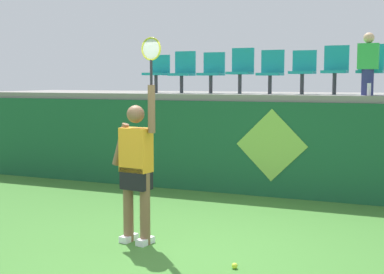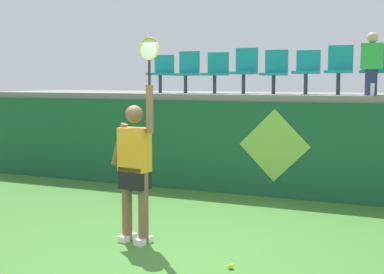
{
  "view_description": "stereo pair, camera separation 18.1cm",
  "coord_description": "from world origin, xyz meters",
  "px_view_note": "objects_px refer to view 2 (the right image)",
  "views": [
    {
      "loc": [
        2.64,
        -5.76,
        2.04
      ],
      "look_at": [
        -0.3,
        1.26,
        1.25
      ],
      "focal_mm": 51.18,
      "sensor_mm": 36.0,
      "label": 1
    },
    {
      "loc": [
        2.81,
        -5.69,
        2.04
      ],
      "look_at": [
        -0.3,
        1.26,
        1.25
      ],
      "focal_mm": 51.18,
      "sensor_mm": 36.0,
      "label": 2
    }
  ],
  "objects_px": {
    "tennis_ball": "(231,266)",
    "spectator_0": "(372,63)",
    "stadium_chair_1": "(187,70)",
    "stadium_chair_6": "(339,67)",
    "stadium_chair_2": "(216,71)",
    "water_bottle": "(372,89)",
    "stadium_chair_5": "(307,69)",
    "stadium_chair_7": "(374,67)",
    "stadium_chair_4": "(275,70)",
    "stadium_chair_0": "(162,71)",
    "tennis_player": "(135,165)",
    "stadium_chair_3": "(245,68)"
  },
  "relations": [
    {
      "from": "stadium_chair_1",
      "to": "stadium_chair_7",
      "type": "bearing_deg",
      "value": 0.02
    },
    {
      "from": "tennis_player",
      "to": "spectator_0",
      "type": "distance_m",
      "value": 4.62
    },
    {
      "from": "tennis_player",
      "to": "stadium_chair_0",
      "type": "relative_size",
      "value": 3.3
    },
    {
      "from": "stadium_chair_0",
      "to": "stadium_chair_3",
      "type": "distance_m",
      "value": 1.79
    },
    {
      "from": "tennis_player",
      "to": "stadium_chair_2",
      "type": "height_order",
      "value": "stadium_chair_2"
    },
    {
      "from": "tennis_player",
      "to": "water_bottle",
      "type": "distance_m",
      "value": 4.43
    },
    {
      "from": "tennis_ball",
      "to": "stadium_chair_6",
      "type": "bearing_deg",
      "value": 85.59
    },
    {
      "from": "water_bottle",
      "to": "stadium_chair_6",
      "type": "height_order",
      "value": "stadium_chair_6"
    },
    {
      "from": "stadium_chair_1",
      "to": "stadium_chair_2",
      "type": "distance_m",
      "value": 0.62
    },
    {
      "from": "tennis_ball",
      "to": "stadium_chair_3",
      "type": "distance_m",
      "value": 5.32
    },
    {
      "from": "tennis_player",
      "to": "stadium_chair_1",
      "type": "distance_m",
      "value": 4.52
    },
    {
      "from": "stadium_chair_6",
      "to": "stadium_chair_2",
      "type": "bearing_deg",
      "value": -179.9
    },
    {
      "from": "water_bottle",
      "to": "tennis_ball",
      "type": "bearing_deg",
      "value": -103.84
    },
    {
      "from": "stadium_chair_1",
      "to": "stadium_chair_6",
      "type": "relative_size",
      "value": 0.95
    },
    {
      "from": "tennis_ball",
      "to": "stadium_chair_0",
      "type": "distance_m",
      "value": 6.02
    },
    {
      "from": "tennis_ball",
      "to": "spectator_0",
      "type": "distance_m",
      "value": 4.84
    },
    {
      "from": "tennis_player",
      "to": "stadium_chair_2",
      "type": "bearing_deg",
      "value": 97.81
    },
    {
      "from": "stadium_chair_7",
      "to": "stadium_chair_0",
      "type": "bearing_deg",
      "value": -179.86
    },
    {
      "from": "stadium_chair_7",
      "to": "spectator_0",
      "type": "xyz_separation_m",
      "value": [
        0.0,
        -0.46,
        0.05
      ]
    },
    {
      "from": "stadium_chair_2",
      "to": "stadium_chair_4",
      "type": "relative_size",
      "value": 0.97
    },
    {
      "from": "stadium_chair_7",
      "to": "stadium_chair_2",
      "type": "bearing_deg",
      "value": -179.9
    },
    {
      "from": "stadium_chair_4",
      "to": "stadium_chair_6",
      "type": "xyz_separation_m",
      "value": [
        1.18,
        0.0,
        0.04
      ]
    },
    {
      "from": "tennis_player",
      "to": "stadium_chair_7",
      "type": "bearing_deg",
      "value": 60.21
    },
    {
      "from": "stadium_chair_1",
      "to": "stadium_chair_2",
      "type": "height_order",
      "value": "stadium_chair_1"
    },
    {
      "from": "tennis_player",
      "to": "tennis_ball",
      "type": "distance_m",
      "value": 1.78
    },
    {
      "from": "tennis_ball",
      "to": "water_bottle",
      "type": "xyz_separation_m",
      "value": [
        0.99,
        4.03,
        1.86
      ]
    },
    {
      "from": "tennis_player",
      "to": "stadium_chair_7",
      "type": "xyz_separation_m",
      "value": [
        2.39,
        4.17,
        1.29
      ]
    },
    {
      "from": "tennis_player",
      "to": "tennis_ball",
      "type": "height_order",
      "value": "tennis_player"
    },
    {
      "from": "stadium_chair_6",
      "to": "spectator_0",
      "type": "height_order",
      "value": "spectator_0"
    },
    {
      "from": "stadium_chair_0",
      "to": "stadium_chair_6",
      "type": "xyz_separation_m",
      "value": [
        3.56,
        0.01,
        0.05
      ]
    },
    {
      "from": "stadium_chair_4",
      "to": "tennis_ball",
      "type": "bearing_deg",
      "value": -79.86
    },
    {
      "from": "stadium_chair_5",
      "to": "water_bottle",
      "type": "bearing_deg",
      "value": -25.25
    },
    {
      "from": "tennis_ball",
      "to": "stadium_chair_6",
      "type": "xyz_separation_m",
      "value": [
        0.36,
        4.61,
        2.25
      ]
    },
    {
      "from": "stadium_chair_7",
      "to": "stadium_chair_5",
      "type": "bearing_deg",
      "value": -179.62
    },
    {
      "from": "stadium_chair_1",
      "to": "stadium_chair_4",
      "type": "xyz_separation_m",
      "value": [
        1.81,
        -0.0,
        -0.0
      ]
    },
    {
      "from": "water_bottle",
      "to": "stadium_chair_3",
      "type": "relative_size",
      "value": 0.24
    },
    {
      "from": "stadium_chair_2",
      "to": "stadium_chair_7",
      "type": "distance_m",
      "value": 2.96
    },
    {
      "from": "stadium_chair_6",
      "to": "stadium_chair_7",
      "type": "xyz_separation_m",
      "value": [
        0.6,
        0.0,
        0.0
      ]
    },
    {
      "from": "water_bottle",
      "to": "stadium_chair_6",
      "type": "xyz_separation_m",
      "value": [
        -0.64,
        0.58,
        0.38
      ]
    },
    {
      "from": "stadium_chair_1",
      "to": "stadium_chair_3",
      "type": "bearing_deg",
      "value": 0.06
    },
    {
      "from": "stadium_chair_1",
      "to": "stadium_chair_6",
      "type": "bearing_deg",
      "value": 0.0
    },
    {
      "from": "stadium_chair_3",
      "to": "spectator_0",
      "type": "height_order",
      "value": "spectator_0"
    },
    {
      "from": "stadium_chair_1",
      "to": "stadium_chair_3",
      "type": "relative_size",
      "value": 0.96
    },
    {
      "from": "spectator_0",
      "to": "stadium_chair_2",
      "type": "bearing_deg",
      "value": 171.31
    },
    {
      "from": "stadium_chair_3",
      "to": "stadium_chair_6",
      "type": "xyz_separation_m",
      "value": [
        1.77,
        -0.0,
        0.01
      ]
    },
    {
      "from": "tennis_ball",
      "to": "stadium_chair_5",
      "type": "relative_size",
      "value": 0.08
    },
    {
      "from": "stadium_chair_4",
      "to": "stadium_chair_3",
      "type": "bearing_deg",
      "value": 179.78
    },
    {
      "from": "water_bottle",
      "to": "stadium_chair_6",
      "type": "relative_size",
      "value": 0.24
    },
    {
      "from": "tennis_ball",
      "to": "stadium_chair_6",
      "type": "distance_m",
      "value": 5.14
    },
    {
      "from": "water_bottle",
      "to": "stadium_chair_0",
      "type": "relative_size",
      "value": 0.27
    }
  ]
}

